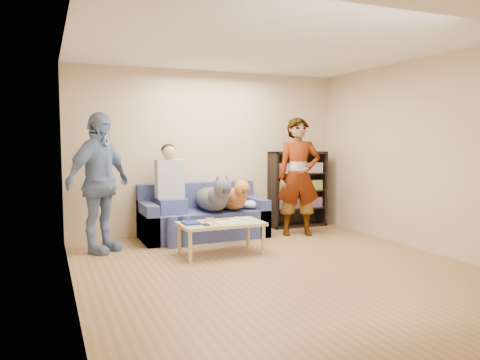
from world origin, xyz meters
name	(u,v)px	position (x,y,z in m)	size (l,w,h in m)	color
ground	(280,270)	(0.00, 0.00, 0.00)	(5.00, 5.00, 0.00)	olive
ceiling	(282,41)	(0.00, 0.00, 2.60)	(5.00, 5.00, 0.00)	white
wall_back	(209,152)	(0.00, 2.50, 1.30)	(4.50, 4.50, 0.00)	tan
wall_front	(462,172)	(0.00, -2.50, 1.30)	(4.50, 4.50, 0.00)	tan
wall_left	(70,161)	(-2.25, 0.00, 1.30)	(5.00, 5.00, 0.00)	tan
wall_right	(432,155)	(2.25, 0.00, 1.30)	(5.00, 5.00, 0.00)	tan
blanket	(251,204)	(0.50, 1.94, 0.49)	(0.36, 0.30, 0.12)	#B7B7BC
person_standing_right	(299,177)	(1.19, 1.66, 0.92)	(0.67, 0.44, 1.85)	gray
person_standing_left	(99,183)	(-1.82, 1.70, 0.94)	(1.10, 0.46, 1.87)	#7D8FC8
held_controller	(294,167)	(0.99, 1.46, 1.10)	(0.04, 0.13, 0.03)	silver
notebook_blue	(191,223)	(-0.76, 1.04, 0.43)	(0.20, 0.26, 0.03)	navy
papers	(227,223)	(-0.31, 0.89, 0.43)	(0.26, 0.20, 0.01)	white
magazine	(229,221)	(-0.28, 0.91, 0.44)	(0.22, 0.17, 0.01)	beige
camera_silver	(209,220)	(-0.48, 1.11, 0.45)	(0.11, 0.06, 0.05)	#AFAEB3
controller_a	(238,219)	(-0.08, 1.09, 0.43)	(0.04, 0.13, 0.03)	white
controller_b	(246,219)	(0.00, 1.01, 0.43)	(0.09, 0.06, 0.03)	white
headphone_cup_a	(236,221)	(-0.16, 0.97, 0.43)	(0.07, 0.07, 0.02)	white
headphone_cup_b	(233,220)	(-0.16, 1.05, 0.43)	(0.07, 0.07, 0.02)	white
pen_orange	(224,224)	(-0.38, 0.83, 0.42)	(0.01, 0.01, 0.14)	#C6851C
pen_black	(225,219)	(-0.24, 1.17, 0.42)	(0.01, 0.01, 0.14)	black
wallet	(206,225)	(-0.61, 0.87, 0.43)	(0.07, 0.12, 0.01)	black
sofa	(203,219)	(-0.25, 2.10, 0.28)	(1.90, 0.85, 0.82)	#515B93
person_seated	(171,190)	(-0.77, 1.97, 0.77)	(0.40, 0.73, 1.47)	#455099
dog_gray	(214,198)	(-0.16, 1.85, 0.64)	(0.42, 1.25, 0.60)	#52555D
dog_tan	(233,197)	(0.17, 1.90, 0.62)	(0.38, 1.15, 0.55)	#C0843A
coffee_table	(221,226)	(-0.36, 0.99, 0.37)	(1.10, 0.60, 0.42)	tan
bookshelf	(297,187)	(1.55, 2.33, 0.68)	(1.00, 0.34, 1.30)	black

